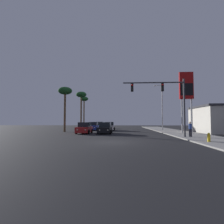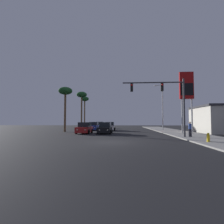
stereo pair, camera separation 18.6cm
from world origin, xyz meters
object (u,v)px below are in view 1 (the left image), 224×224
object	(u,v)px
street_lamp	(162,105)
car_green	(100,125)
palm_tree_mid	(81,97)
car_red	(84,128)
pedestrian_on_sidewalk	(190,128)
traffic_light_mast	(166,96)
car_black	(105,128)
palm_tree_far	(84,101)
car_blue	(93,126)
palm_tree_near	(65,93)
gas_station_sign	(186,89)
car_white	(110,127)
fire_hydrant	(209,137)

from	to	relation	value
street_lamp	car_green	bearing A→B (deg)	144.32
car_green	palm_tree_mid	xyz separation A→B (m)	(-3.62, -5.12, 6.74)
car_red	pedestrian_on_sidewalk	bearing A→B (deg)	156.20
car_red	palm_tree_mid	bearing A→B (deg)	-73.49
car_green	traffic_light_mast	distance (m)	27.38
car_black	traffic_light_mast	world-z (taller)	traffic_light_mast
traffic_light_mast	palm_tree_far	world-z (taller)	palm_tree_far
car_blue	street_lamp	world-z (taller)	street_lamp
palm_tree_near	car_blue	bearing A→B (deg)	54.16
car_black	palm_tree_far	size ratio (longest dim) A/B	0.49
street_lamp	gas_station_sign	world-z (taller)	same
palm_tree_mid	car_black	bearing A→B (deg)	-63.13
car_white	gas_station_sign	bearing A→B (deg)	144.73
car_black	palm_tree_mid	world-z (taller)	palm_tree_mid
car_white	palm_tree_mid	size ratio (longest dim) A/B	0.50
car_red	car_black	bearing A→B (deg)	178.62
pedestrian_on_sidewalk	palm_tree_mid	xyz separation A→B (m)	(-16.98, 19.53, 6.46)
car_black	traffic_light_mast	size ratio (longest dim) A/B	0.63
car_black	fire_hydrant	bearing A→B (deg)	134.39
car_black	palm_tree_far	bearing A→B (deg)	-68.64
car_red	car_green	size ratio (longest dim) A/B	1.00
gas_station_sign	palm_tree_far	xyz separation A→B (m)	(-20.41, 23.40, 1.14)
pedestrian_on_sidewalk	car_white	bearing A→B (deg)	124.63
car_red	car_blue	bearing A→B (deg)	-88.18
gas_station_sign	palm_tree_mid	xyz separation A→B (m)	(-18.89, 13.40, 0.88)
car_white	fire_hydrant	xyz separation A→B (m)	(9.80, -19.27, -0.27)
car_red	fire_hydrant	bearing A→B (deg)	141.24
palm_tree_mid	palm_tree_far	distance (m)	10.12
car_green	traffic_light_mast	world-z (taller)	traffic_light_mast
street_lamp	palm_tree_mid	distance (m)	17.99
car_blue	car_red	bearing A→B (deg)	92.30
palm_tree_near	street_lamp	bearing A→B (deg)	16.85
car_blue	street_lamp	distance (m)	14.32
gas_station_sign	palm_tree_far	bearing A→B (deg)	131.10
car_red	traffic_light_mast	distance (m)	13.03
car_red	car_green	distance (m)	18.50
palm_tree_near	palm_tree_far	xyz separation A→B (m)	(-1.04, 20.00, 1.02)
street_lamp	palm_tree_near	xyz separation A→B (m)	(-17.70, -5.36, 1.61)
palm_tree_mid	street_lamp	bearing A→B (deg)	-15.08
pedestrian_on_sidewalk	palm_tree_near	xyz separation A→B (m)	(-17.46, 9.53, 5.70)
car_red	pedestrian_on_sidewalk	distance (m)	14.64
car_white	gas_station_sign	size ratio (longest dim) A/B	0.48
gas_station_sign	pedestrian_on_sidewalk	world-z (taller)	gas_station_sign
car_green	palm_tree_mid	distance (m)	9.20
car_white	palm_tree_mid	world-z (taller)	palm_tree_mid
car_green	palm_tree_near	size ratio (longest dim) A/B	0.56
fire_hydrant	palm_tree_mid	world-z (taller)	palm_tree_mid
palm_tree_far	car_white	bearing A→B (deg)	-60.57
palm_tree_mid	car_white	bearing A→B (deg)	-35.66
car_black	gas_station_sign	size ratio (longest dim) A/B	0.48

